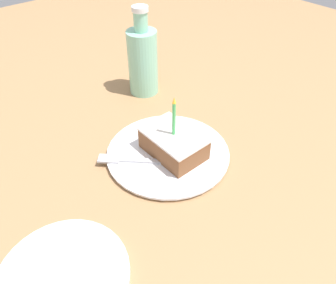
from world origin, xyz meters
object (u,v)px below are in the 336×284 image
fork (134,160)px  bottle (143,60)px  plate (168,153)px  side_plate (63,277)px  cake_slice (174,143)px

fork → bottle: 0.31m
plate → side_plate: 0.33m
cake_slice → bottle: bearing=65.3°
fork → bottle: (0.20, 0.22, 0.08)m
cake_slice → side_plate: 0.33m
bottle → side_plate: bottle is taller
side_plate → cake_slice: bearing=17.3°
side_plate → fork: bearing=29.5°
fork → bottle: size_ratio=0.60×
plate → bottle: (0.12, 0.25, 0.09)m
bottle → cake_slice: bearing=-114.7°
cake_slice → fork: (-0.08, 0.03, -0.02)m
fork → cake_slice: bearing=-22.7°
cake_slice → fork: bearing=157.3°
plate → cake_slice: 0.03m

